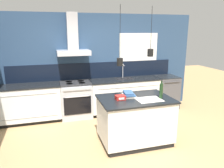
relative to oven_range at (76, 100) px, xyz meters
The scene contains 11 objects.
ground_plane 1.84m from the oven_range, 71.39° to the right, with size 16.00×16.00×0.00m, color tan.
wall_back 1.10m from the oven_range, 30.18° to the left, with size 5.60×2.11×2.60m.
counter_run_left 1.09m from the oven_range, behind, with size 1.43×0.64×0.91m.
counter_run_sink 1.32m from the oven_range, ahead, with size 1.89×0.64×1.29m.
oven_range is the anchor object (origin of this frame).
dishwasher 2.56m from the oven_range, ahead, with size 0.61×0.65×0.91m.
kitchen_island 1.89m from the oven_range, 59.95° to the right, with size 1.39×0.95×0.91m.
bottle_on_island 2.36m from the oven_range, 51.99° to the right, with size 0.07×0.07×0.36m.
book_stack 1.79m from the oven_range, 59.71° to the right, with size 0.28×0.35×0.09m.
red_supply_box 1.83m from the oven_range, 68.69° to the right, with size 0.18×0.15×0.08m.
paper_pile 2.19m from the oven_range, 57.33° to the right, with size 0.47×0.36×0.01m.
Camera 1 is at (-1.18, -3.66, 2.19)m, focal length 35.00 mm.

